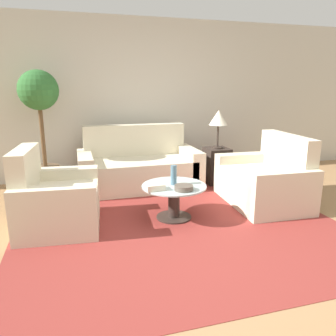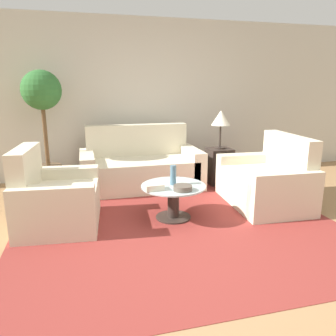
# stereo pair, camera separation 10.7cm
# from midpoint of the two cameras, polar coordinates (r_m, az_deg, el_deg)

# --- Properties ---
(ground_plane) EXTENTS (14.00, 14.00, 0.00)m
(ground_plane) POSITION_cam_midpoint_polar(r_m,az_deg,el_deg) (3.23, 6.41, -14.15)
(ground_plane) COLOR #9E754C
(wall_back) EXTENTS (10.00, 0.06, 2.60)m
(wall_back) POSITION_cam_midpoint_polar(r_m,az_deg,el_deg) (5.66, -3.95, 11.85)
(wall_back) COLOR beige
(wall_back) RESTS_ON ground_plane
(rug) EXTENTS (3.55, 3.58, 0.01)m
(rug) POSITION_cam_midpoint_polar(r_m,az_deg,el_deg) (3.93, 1.71, -8.62)
(rug) COLOR maroon
(rug) RESTS_ON ground_plane
(sofa_main) EXTENTS (1.80, 0.90, 0.93)m
(sofa_main) POSITION_cam_midpoint_polar(r_m,az_deg,el_deg) (5.08, -4.22, 0.08)
(sofa_main) COLOR beige
(sofa_main) RESTS_ON ground_plane
(armchair) EXTENTS (0.91, 1.04, 0.89)m
(armchair) POSITION_cam_midpoint_polar(r_m,az_deg,el_deg) (3.84, -18.60, -5.43)
(armchair) COLOR beige
(armchair) RESTS_ON ground_plane
(loveseat) EXTENTS (0.91, 1.28, 0.91)m
(loveseat) POSITION_cam_midpoint_polar(r_m,az_deg,el_deg) (4.51, 17.73, -2.42)
(loveseat) COLOR beige
(loveseat) RESTS_ON ground_plane
(coffee_table) EXTENTS (0.75, 0.75, 0.40)m
(coffee_table) POSITION_cam_midpoint_polar(r_m,az_deg,el_deg) (3.84, 1.74, -5.05)
(coffee_table) COLOR #332823
(coffee_table) RESTS_ON ground_plane
(side_table) EXTENTS (0.36, 0.36, 0.57)m
(side_table) POSITION_cam_midpoint_polar(r_m,az_deg,el_deg) (5.27, 9.44, 0.35)
(side_table) COLOR #332823
(side_table) RESTS_ON ground_plane
(table_lamp) EXTENTS (0.29, 0.29, 0.59)m
(table_lamp) POSITION_cam_midpoint_polar(r_m,az_deg,el_deg) (5.15, 9.77, 8.37)
(table_lamp) COLOR #332823
(table_lamp) RESTS_ON side_table
(potted_plant) EXTENTS (0.56, 0.56, 1.75)m
(potted_plant) POSITION_cam_midpoint_polar(r_m,az_deg,el_deg) (5.09, -20.32, 9.02)
(potted_plant) COLOR brown
(potted_plant) RESTS_ON ground_plane
(vase) EXTENTS (0.07, 0.07, 0.23)m
(vase) POSITION_cam_midpoint_polar(r_m,az_deg,el_deg) (3.79, 1.71, -1.23)
(vase) COLOR slate
(vase) RESTS_ON coffee_table
(bowl) EXTENTS (0.21, 0.21, 0.06)m
(bowl) POSITION_cam_midpoint_polar(r_m,az_deg,el_deg) (3.61, 3.44, -3.49)
(bowl) COLOR brown
(bowl) RESTS_ON coffee_table
(book_stack) EXTENTS (0.21, 0.16, 0.07)m
(book_stack) POSITION_cam_midpoint_polar(r_m,az_deg,el_deg) (3.62, -1.61, -3.30)
(book_stack) COLOR beige
(book_stack) RESTS_ON coffee_table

